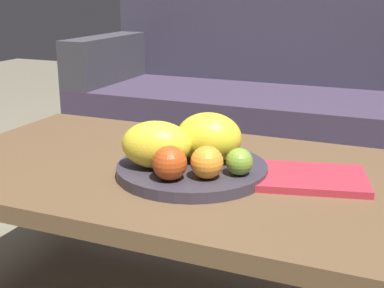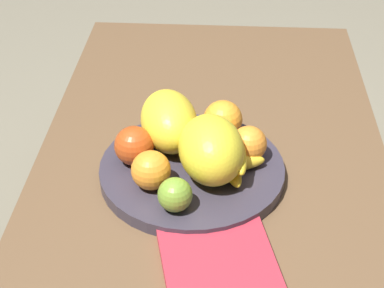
# 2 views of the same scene
# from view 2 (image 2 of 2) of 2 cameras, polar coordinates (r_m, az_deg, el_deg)

# --- Properties ---
(coffee_table) EXTENTS (1.25, 0.70, 0.43)m
(coffee_table) POSITION_cam_2_polar(r_m,az_deg,el_deg) (1.24, 1.79, -3.25)
(coffee_table) COLOR brown
(coffee_table) RESTS_ON ground_plane
(fruit_bowl) EXTENTS (0.35, 0.35, 0.03)m
(fruit_bowl) POSITION_cam_2_polar(r_m,az_deg,el_deg) (1.18, -0.00, -2.46)
(fruit_bowl) COLOR #35303C
(fruit_bowl) RESTS_ON coffee_table
(melon_large_front) EXTENTS (0.18, 0.15, 0.12)m
(melon_large_front) POSITION_cam_2_polar(r_m,az_deg,el_deg) (1.11, 1.53, -0.51)
(melon_large_front) COLOR yellow
(melon_large_front) RESTS_ON fruit_bowl
(melon_smaller_beside) EXTENTS (0.18, 0.15, 0.11)m
(melon_smaller_beside) POSITION_cam_2_polar(r_m,az_deg,el_deg) (1.20, -2.13, 2.12)
(melon_smaller_beside) COLOR yellow
(melon_smaller_beside) RESTS_ON fruit_bowl
(orange_front) EXTENTS (0.08, 0.08, 0.08)m
(orange_front) POSITION_cam_2_polar(r_m,az_deg,el_deg) (1.23, 2.86, 2.24)
(orange_front) COLOR orange
(orange_front) RESTS_ON fruit_bowl
(orange_left) EXTENTS (0.07, 0.07, 0.07)m
(orange_left) POSITION_cam_2_polar(r_m,az_deg,el_deg) (1.10, -3.81, -2.42)
(orange_left) COLOR orange
(orange_left) RESTS_ON fruit_bowl
(orange_right) EXTENTS (0.07, 0.07, 0.07)m
(orange_right) POSITION_cam_2_polar(r_m,az_deg,el_deg) (1.17, 5.24, 0.02)
(orange_right) COLOR orange
(orange_right) RESTS_ON fruit_bowl
(apple_front) EXTENTS (0.06, 0.06, 0.06)m
(apple_front) POSITION_cam_2_polar(r_m,az_deg,el_deg) (1.06, -1.57, -4.69)
(apple_front) COLOR olive
(apple_front) RESTS_ON fruit_bowl
(apple_left) EXTENTS (0.08, 0.08, 0.08)m
(apple_left) POSITION_cam_2_polar(r_m,az_deg,el_deg) (1.16, -5.36, -0.15)
(apple_left) COLOR #B74417
(apple_left) RESTS_ON fruit_bowl
(banana_bunch) EXTENTS (0.16, 0.15, 0.06)m
(banana_bunch) POSITION_cam_2_polar(r_m,az_deg,el_deg) (1.15, 3.50, -1.33)
(banana_bunch) COLOR yellow
(banana_bunch) RESTS_ON fruit_bowl
(magazine) EXTENTS (0.28, 0.23, 0.02)m
(magazine) POSITION_cam_2_polar(r_m,az_deg,el_deg) (0.99, 2.90, -12.28)
(magazine) COLOR #B82B3A
(magazine) RESTS_ON coffee_table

